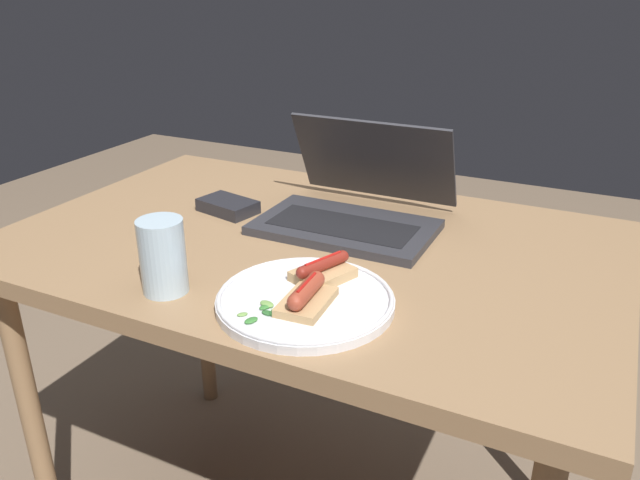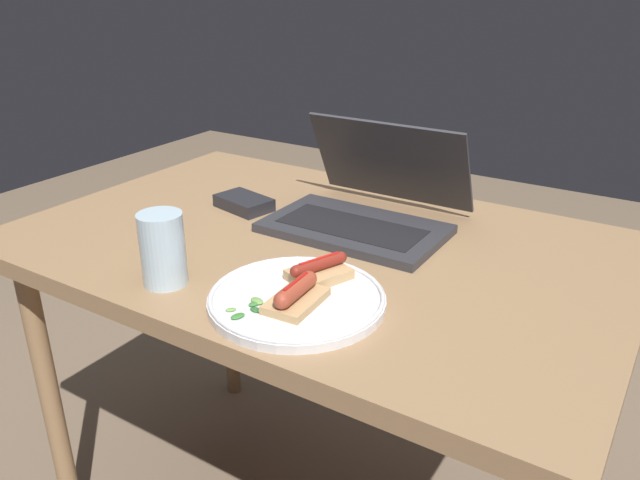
{
  "view_description": "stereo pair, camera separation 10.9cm",
  "coord_description": "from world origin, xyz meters",
  "px_view_note": "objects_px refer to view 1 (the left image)",
  "views": [
    {
      "loc": [
        0.52,
        -1.02,
        1.28
      ],
      "look_at": [
        0.08,
        -0.12,
        0.84
      ],
      "focal_mm": 35.0,
      "sensor_mm": 36.0,
      "label": 1
    },
    {
      "loc": [
        0.62,
        -0.96,
        1.28
      ],
      "look_at": [
        0.08,
        -0.12,
        0.84
      ],
      "focal_mm": 35.0,
      "sensor_mm": 36.0,
      "label": 2
    }
  ],
  "objects_px": {
    "drinking_glass": "(163,256)",
    "external_drive": "(228,206)",
    "laptop": "(353,207)",
    "plate": "(305,300)"
  },
  "relations": [
    {
      "from": "drinking_glass",
      "to": "external_drive",
      "type": "xyz_separation_m",
      "value": [
        -0.11,
        0.36,
        -0.05
      ]
    },
    {
      "from": "laptop",
      "to": "external_drive",
      "type": "bearing_deg",
      "value": -168.44
    },
    {
      "from": "plate",
      "to": "external_drive",
      "type": "bearing_deg",
      "value": 139.28
    },
    {
      "from": "drinking_glass",
      "to": "external_drive",
      "type": "bearing_deg",
      "value": 107.73
    },
    {
      "from": "plate",
      "to": "external_drive",
      "type": "xyz_separation_m",
      "value": [
        -0.35,
        0.3,
        0.0
      ]
    },
    {
      "from": "laptop",
      "to": "plate",
      "type": "xyz_separation_m",
      "value": [
        0.07,
        -0.36,
        -0.03
      ]
    },
    {
      "from": "plate",
      "to": "external_drive",
      "type": "height_order",
      "value": "external_drive"
    },
    {
      "from": "laptop",
      "to": "external_drive",
      "type": "relative_size",
      "value": 2.57
    },
    {
      "from": "plate",
      "to": "laptop",
      "type": "bearing_deg",
      "value": 101.04
    },
    {
      "from": "laptop",
      "to": "drinking_glass",
      "type": "bearing_deg",
      "value": -111.7
    }
  ]
}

